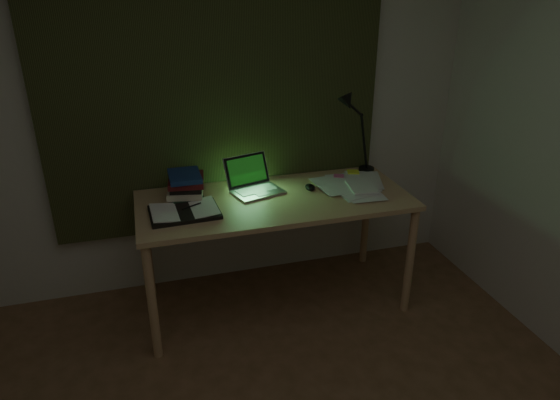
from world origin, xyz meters
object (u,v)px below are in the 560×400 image
Objects in this scene: laptop at (257,177)px; loose_papers at (353,188)px; desk_lamp at (369,130)px; book_stack at (186,185)px; open_textbook at (184,211)px; desk at (275,252)px.

loose_papers is at bearing -26.70° from laptop.
desk_lamp is (0.85, 0.19, 0.19)m from laptop.
book_stack is 0.43× the size of desk_lamp.
book_stack is 0.63× the size of loose_papers.
laptop is 0.86× the size of loose_papers.
loose_papers is (1.06, -0.17, -0.07)m from book_stack.
desk_lamp is (0.24, 0.30, 0.29)m from loose_papers.
loose_papers is 0.68× the size of desk_lamp.
desk_lamp reaches higher than laptop.
desk_lamp reaches higher than loose_papers.
laptop is 0.45m from book_stack.
book_stack reaches higher than loose_papers.
laptop is at bearing 18.17° from open_textbook.
laptop is at bearing 169.73° from loose_papers.
book_stack reaches higher than open_textbook.
open_textbook is 0.26m from book_stack.
loose_papers is at bearing -8.94° from book_stack.
laptop reaches higher than open_textbook.
desk_lamp is at bearing 21.25° from desk.
desk_lamp is at bearing -3.98° from laptop.
loose_papers reaches higher than desk.
desk_lamp reaches higher than book_stack.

